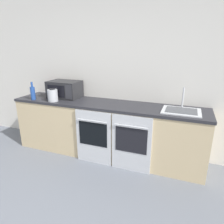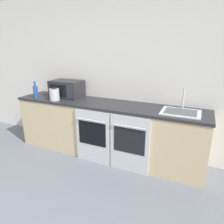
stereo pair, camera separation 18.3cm
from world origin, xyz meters
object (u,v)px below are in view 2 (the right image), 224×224
Objects in this scene: bottle_red at (51,89)px; kettle at (54,94)px; oven_right at (129,144)px; oven_left at (93,137)px; sink at (181,112)px; bottle_blue at (36,92)px; microwave at (67,89)px.

bottle_red reaches higher than kettle.
oven_left is at bearing 180.00° from oven_right.
bottle_red is 0.49× the size of sink.
bottle_blue is at bearing -175.35° from kettle.
microwave is at bearing 36.84° from bottle_blue.
bottle_blue is at bearing -95.30° from bottle_red.
bottle_red reaches higher than oven_left.
bottle_blue reaches higher than oven_right.
bottle_blue is 1.45× the size of kettle.
sink is at bearing 13.62° from oven_left.
bottle_blue is at bearing 175.26° from oven_left.
bottle_red is 2.35m from sink.
oven_left is at bearing -29.23° from microwave.
oven_left is at bearing -21.24° from bottle_red.
bottle_blue is 0.38m from kettle.
sink reaches higher than oven_left.
microwave is 1.81× the size of bottle_blue.
bottle_red is 1.22× the size of kettle.
oven_right is at bearing -14.25° from bottle_red.
oven_right is 1.50m from kettle.
bottle_red is at bearing 176.23° from microwave.
oven_left is at bearing -4.74° from bottle_blue.
oven_left is 4.15× the size of kettle.
sink is (2.34, -0.14, -0.08)m from bottle_red.
bottle_red is at bearing 176.49° from sink.
oven_left is 1.58× the size of microwave.
sink is (1.21, 0.29, 0.48)m from oven_left.
kettle is (0.38, 0.03, -0.02)m from bottle_blue.
microwave is 0.39m from bottle_red.
kettle is at bearing 170.80° from oven_left.
bottle_red is at bearing 84.70° from bottle_blue.
bottle_blue is (-1.75, 0.10, 0.58)m from oven_right.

